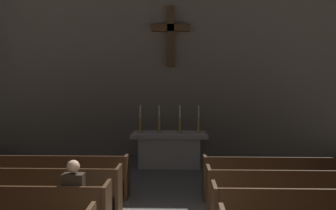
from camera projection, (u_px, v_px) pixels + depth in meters
pew_left_row_3 at (13, 191)px, 6.78m from camera, size 4.03×0.50×0.95m
pew_left_row_4 at (36, 175)px, 7.87m from camera, size 4.03×0.50×0.95m
pew_right_row_3 at (318, 194)px, 6.61m from camera, size 4.03×0.50×0.95m
pew_right_row_4 at (298, 178)px, 7.69m from camera, size 4.03×0.50×0.95m
altar at (169, 149)px, 10.64m from camera, size 2.20×0.90×1.01m
candlestick_outer_left at (140, 123)px, 10.61m from camera, size 0.16×0.16×0.79m
candlestick_inner_left at (159, 124)px, 10.59m from camera, size 0.16×0.16×0.79m
candlestick_inner_right at (180, 124)px, 10.57m from camera, size 0.16×0.16×0.79m
candlestick_outer_right at (199, 124)px, 10.56m from camera, size 0.16×0.16×0.79m
apse_with_cross at (171, 48)px, 12.12m from camera, size 12.77×0.48×7.16m
lone_worshipper at (75, 199)px, 5.67m from camera, size 0.32×0.43×1.32m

